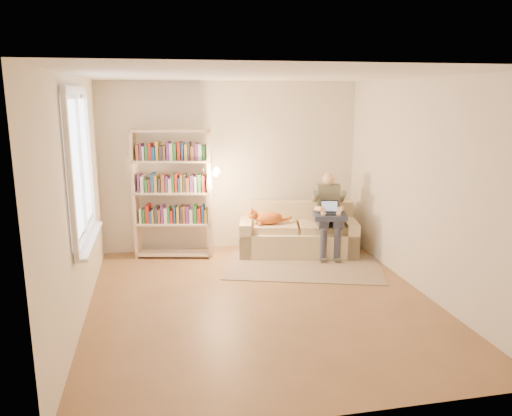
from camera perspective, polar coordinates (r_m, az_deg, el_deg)
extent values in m
plane|color=brown|center=(6.04, 0.66, -10.54)|extent=(4.50, 4.50, 0.00)
cube|color=white|center=(5.55, 0.73, 14.95)|extent=(4.00, 4.50, 0.02)
cube|color=silver|center=(5.59, -19.79, 0.77)|extent=(0.02, 4.50, 2.60)
cube|color=silver|center=(6.37, 18.58, 2.26)|extent=(0.02, 4.50, 2.60)
cube|color=silver|center=(7.83, -2.79, 4.77)|extent=(4.00, 0.02, 2.60)
cube|color=silver|center=(3.55, 8.38, -5.26)|extent=(4.00, 0.02, 2.60)
plane|color=white|center=(5.72, -19.48, 4.62)|extent=(0.00, 1.50, 1.50)
cube|color=white|center=(5.67, -19.99, 12.54)|extent=(0.05, 1.50, 0.08)
cube|color=white|center=(5.88, -18.82, -3.01)|extent=(0.05, 1.50, 0.08)
cube|color=white|center=(5.72, -19.39, 4.63)|extent=(0.04, 0.05, 1.50)
cube|color=white|center=(5.88, -18.40, -3.46)|extent=(0.12, 1.52, 0.04)
cube|color=beige|center=(7.74, 4.78, -3.80)|extent=(1.90, 1.15, 0.37)
cube|color=beige|center=(7.94, 4.67, -0.56)|extent=(1.77, 0.54, 0.38)
cube|color=beige|center=(7.70, -1.14, -3.23)|extent=(0.34, 0.82, 0.53)
cube|color=beige|center=(7.82, 10.63, -3.20)|extent=(0.34, 0.82, 0.53)
cube|color=beige|center=(7.61, 1.85, -2.18)|extent=(0.85, 0.68, 0.11)
cube|color=beige|center=(7.67, 7.80, -2.17)|extent=(0.85, 0.68, 0.11)
cube|color=#676B57|center=(7.65, 8.22, 0.94)|extent=(0.37, 0.26, 0.47)
sphere|color=#DFB283|center=(7.57, 8.32, 3.32)|extent=(0.19, 0.19, 0.19)
cube|color=#343849|center=(7.48, 7.60, -1.53)|extent=(0.21, 0.40, 0.15)
cube|color=#343849|center=(7.51, 9.15, -1.52)|extent=(0.21, 0.40, 0.15)
cylinder|color=#343849|center=(7.39, 7.70, -4.20)|extent=(0.10, 0.10, 0.49)
cylinder|color=#343849|center=(7.41, 9.28, -4.18)|extent=(0.10, 0.10, 0.49)
ellipsoid|color=orange|center=(7.55, 1.86, -1.15)|extent=(0.47, 0.31, 0.19)
sphere|color=orange|center=(7.50, 0.00, -0.73)|extent=(0.15, 0.15, 0.15)
cylinder|color=orange|center=(7.62, 3.54, -1.34)|extent=(0.21, 0.08, 0.06)
cube|color=#2C344D|center=(7.46, 7.91, -0.91)|extent=(0.55, 0.48, 0.08)
cube|color=black|center=(7.41, 7.95, -0.62)|extent=(0.29, 0.23, 0.02)
cube|color=black|center=(7.49, 7.88, 0.23)|extent=(0.26, 0.11, 0.17)
plane|color=#8CA5CC|center=(7.49, 7.88, 0.23)|extent=(0.24, 0.11, 0.22)
cube|color=beige|center=(7.57, -13.61, 1.56)|extent=(0.10, 0.29, 1.92)
cube|color=beige|center=(7.38, -5.28, 1.58)|extent=(0.10, 0.29, 1.92)
cube|color=beige|center=(7.69, -9.25, -5.09)|extent=(1.18, 0.52, 0.03)
cube|color=beige|center=(7.56, -9.37, -1.72)|extent=(1.18, 0.52, 0.03)
cube|color=beige|center=(7.45, -9.50, 1.77)|extent=(1.18, 0.52, 0.03)
cube|color=beige|center=(7.38, -9.64, 5.34)|extent=(1.18, 0.52, 0.03)
cube|color=beige|center=(7.34, -9.77, 8.72)|extent=(1.18, 0.52, 0.03)
cube|color=#B2261E|center=(7.53, -9.41, -0.76)|extent=(1.00, 0.43, 0.23)
cube|color=#1E4C8C|center=(7.43, -9.54, 2.75)|extent=(1.00, 0.43, 0.23)
cube|color=gold|center=(7.37, -9.68, 6.34)|extent=(1.00, 0.43, 0.23)
cylinder|color=white|center=(7.38, -5.93, 2.05)|extent=(0.10, 0.10, 0.04)
cone|color=white|center=(7.19, -4.78, 4.15)|extent=(0.15, 0.18, 0.16)
cube|color=gray|center=(7.19, 5.46, -6.64)|extent=(2.46, 1.87, 0.01)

